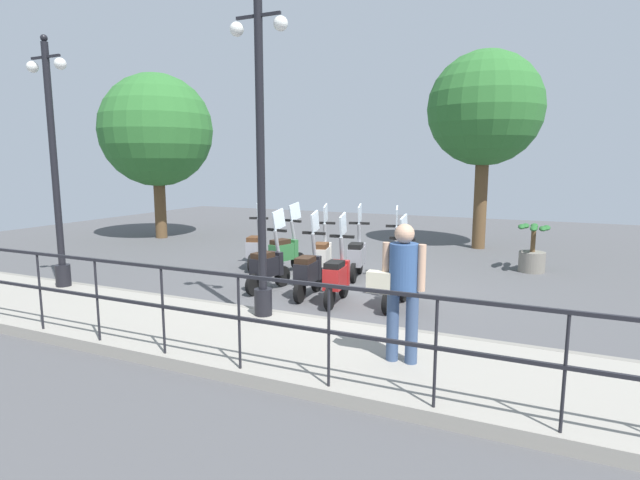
{
  "coord_description": "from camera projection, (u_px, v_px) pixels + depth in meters",
  "views": [
    {
      "loc": [
        -8.6,
        -3.51,
        2.4
      ],
      "look_at": [
        0.2,
        0.5,
        0.9
      ],
      "focal_mm": 28.0,
      "sensor_mm": 36.0,
      "label": 1
    }
  ],
  "objects": [
    {
      "name": "ground_plane",
      "position": [
        339.0,
        290.0,
        9.54
      ],
      "size": [
        28.0,
        28.0,
        0.0
      ],
      "primitive_type": "plane",
      "color": "#4C4C4F"
    },
    {
      "name": "promenade_walkway",
      "position": [
        250.0,
        338.0,
        6.69
      ],
      "size": [
        2.2,
        20.0,
        0.15
      ],
      "color": "gray",
      "rests_on": "ground_plane"
    },
    {
      "name": "fence_railing",
      "position": [
        199.0,
        298.0,
        5.62
      ],
      "size": [
        0.04,
        16.03,
        1.07
      ],
      "color": "black",
      "rests_on": "promenade_walkway"
    },
    {
      "name": "lamp_post_near",
      "position": [
        261.0,
        177.0,
        7.14
      ],
      "size": [
        0.26,
        0.9,
        4.61
      ],
      "color": "black",
      "rests_on": "promenade_walkway"
    },
    {
      "name": "lamp_post_far",
      "position": [
        55.0,
        179.0,
        8.9
      ],
      "size": [
        0.26,
        0.9,
        4.42
      ],
      "color": "black",
      "rests_on": "promenade_walkway"
    },
    {
      "name": "pedestrian_with_bag",
      "position": [
        401.0,
        282.0,
        5.58
      ],
      "size": [
        0.33,
        0.65,
        1.59
      ],
      "rotation": [
        0.0,
        0.0,
        0.03
      ],
      "color": "#384C70",
      "rests_on": "promenade_walkway"
    },
    {
      "name": "tree_large",
      "position": [
        157.0,
        131.0,
        15.6
      ],
      "size": [
        3.49,
        3.49,
        5.14
      ],
      "color": "brown",
      "rests_on": "ground_plane"
    },
    {
      "name": "tree_distant",
      "position": [
        485.0,
        110.0,
        13.57
      ],
      "size": [
        3.09,
        3.09,
        5.41
      ],
      "color": "brown",
      "rests_on": "ground_plane"
    },
    {
      "name": "potted_palm",
      "position": [
        532.0,
        252.0,
        11.03
      ],
      "size": [
        1.06,
        0.66,
        1.05
      ],
      "color": "slate",
      "rests_on": "ground_plane"
    },
    {
      "name": "scooter_near_0",
      "position": [
        396.0,
        279.0,
        8.28
      ],
      "size": [
        1.23,
        0.44,
        1.54
      ],
      "rotation": [
        0.0,
        0.0,
        -0.05
      ],
      "color": "black",
      "rests_on": "ground_plane"
    },
    {
      "name": "scooter_near_1",
      "position": [
        337.0,
        276.0,
        8.53
      ],
      "size": [
        1.23,
        0.44,
        1.54
      ],
      "rotation": [
        0.0,
        0.0,
        0.09
      ],
      "color": "black",
      "rests_on": "ground_plane"
    },
    {
      "name": "scooter_near_2",
      "position": [
        308.0,
        271.0,
        8.94
      ],
      "size": [
        1.23,
        0.44,
        1.54
      ],
      "rotation": [
        0.0,
        0.0,
        0.07
      ],
      "color": "black",
      "rests_on": "ground_plane"
    },
    {
      "name": "scooter_near_3",
      "position": [
        268.0,
        266.0,
        9.37
      ],
      "size": [
        1.23,
        0.47,
        1.54
      ],
      "rotation": [
        0.0,
        0.0,
        -0.17
      ],
      "color": "black",
      "rests_on": "ground_plane"
    },
    {
      "name": "scooter_far_0",
      "position": [
        396.0,
        260.0,
        9.92
      ],
      "size": [
        1.21,
        0.52,
        1.54
      ],
      "rotation": [
        0.0,
        0.0,
        0.26
      ],
      "color": "black",
      "rests_on": "ground_plane"
    },
    {
      "name": "scooter_far_1",
      "position": [
        357.0,
        255.0,
        10.41
      ],
      "size": [
        1.22,
        0.48,
        1.54
      ],
      "rotation": [
        0.0,
        0.0,
        0.19
      ],
      "color": "black",
      "rests_on": "ground_plane"
    },
    {
      "name": "scooter_far_2",
      "position": [
        323.0,
        255.0,
        10.45
      ],
      "size": [
        1.22,
        0.5,
        1.54
      ],
      "rotation": [
        0.0,
        0.0,
        0.23
      ],
      "color": "black",
      "rests_on": "ground_plane"
    },
    {
      "name": "scooter_far_3",
      "position": [
        285.0,
        251.0,
        10.91
      ],
      "size": [
        1.21,
        0.52,
        1.54
      ],
      "rotation": [
        0.0,
        0.0,
        -0.26
      ],
      "color": "black",
      "rests_on": "ground_plane"
    },
    {
      "name": "scooter_far_4",
      "position": [
        256.0,
        248.0,
        11.36
      ],
      "size": [
        1.2,
        0.54,
        1.54
      ],
      "rotation": [
        0.0,
        0.0,
        0.29
      ],
      "color": "black",
      "rests_on": "ground_plane"
    }
  ]
}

